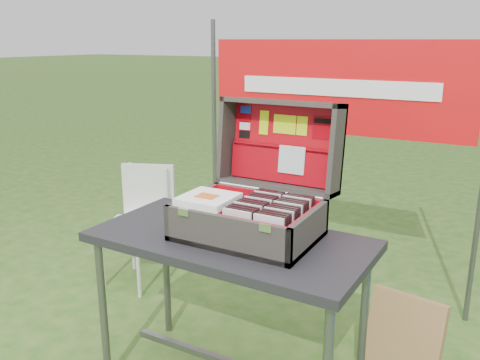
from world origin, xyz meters
The scene contains 87 objects.
table centered at (-0.05, -0.06, 0.38)m, with size 1.20×0.60×0.75m, color #262629, non-canonical shape.
table_top centered at (-0.05, -0.06, 0.73)m, with size 1.20×0.60×0.04m, color #262629.
table_leg_fl centered at (-0.59, -0.30, 0.36)m, with size 0.04×0.04×0.71m, color #59595B.
table_leg_bl centered at (-0.59, 0.18, 0.36)m, with size 0.04×0.04×0.71m, color #59595B.
table_leg_br centered at (0.49, 0.18, 0.36)m, with size 0.04×0.04×0.71m, color #59595B.
suitcase centered at (0.02, 0.03, 1.03)m, with size 0.58×0.57×0.55m, color #48423D, non-canonical shape.
suitcase_base_bottom centered at (0.02, -0.03, 0.76)m, with size 0.58×0.41×0.02m, color #48423D.
suitcase_base_wall_front centered at (0.02, -0.22, 0.83)m, with size 0.58×0.02×0.15m, color #48423D.
suitcase_base_wall_back centered at (0.02, 0.17, 0.83)m, with size 0.58×0.02×0.15m, color #48423D.
suitcase_base_wall_left centered at (-0.26, -0.03, 0.83)m, with size 0.02×0.41×0.15m, color #48423D.
suitcase_base_wall_right centered at (0.29, -0.03, 0.83)m, with size 0.02×0.41×0.15m, color #48423D.
suitcase_liner_floor centered at (0.02, -0.03, 0.78)m, with size 0.53×0.37×0.01m, color red.
suitcase_latch_left centered at (-0.17, -0.24, 0.90)m, with size 0.05×0.01×0.03m, color silver.
suitcase_latch_right centered at (0.20, -0.24, 0.90)m, with size 0.05×0.01×0.03m, color silver.
suitcase_hinge centered at (0.02, 0.18, 0.91)m, with size 0.02×0.02×0.52m, color silver.
suitcase_lid_back centered at (0.02, 0.34, 1.09)m, with size 0.58×0.41×0.02m, color #48423D.
suitcase_lid_rim_far centered at (0.02, 0.30, 1.30)m, with size 0.58×0.02×0.15m, color #48423D.
suitcase_lid_rim_near centered at (0.02, 0.25, 0.91)m, with size 0.58×0.02×0.15m, color #48423D.
suitcase_lid_rim_left centered at (-0.26, 0.28, 1.10)m, with size 0.02×0.41×0.15m, color #48423D.
suitcase_lid_rim_right centered at (0.29, 0.28, 1.10)m, with size 0.02×0.41×0.15m, color #48423D.
suitcase_lid_liner centered at (0.02, 0.33, 1.10)m, with size 0.53×0.36×0.01m, color red.
suitcase_liner_wall_front centered at (0.02, -0.21, 0.84)m, with size 0.53×0.01×0.13m, color red.
suitcase_liner_wall_back centered at (0.02, 0.15, 0.84)m, with size 0.53×0.01×0.13m, color red.
suitcase_liner_wall_left centered at (-0.25, -0.03, 0.84)m, with size 0.01×0.37×0.13m, color red.
suitcase_liner_wall_right centered at (0.28, -0.03, 0.84)m, with size 0.01×0.37×0.13m, color red.
suitcase_lid_pocket centered at (0.02, 0.30, 1.00)m, with size 0.51×0.16×0.03m, color #A0040F.
suitcase_pocket_edge centered at (0.02, 0.30, 1.09)m, with size 0.50×0.02×0.02m, color #A0040F.
suitcase_pocket_cd centered at (0.08, 0.28, 1.04)m, with size 0.13×0.13×0.01m, color silver.
lid_sticker_cc_a centered at (-0.19, 0.34, 1.24)m, with size 0.06×0.04×0.00m, color #1933B2.
lid_sticker_cc_b centered at (-0.19, 0.34, 1.20)m, with size 0.06×0.04×0.00m, color #A3000A.
lid_sticker_cc_c centered at (-0.19, 0.33, 1.17)m, with size 0.06×0.04×0.00m, color white.
lid_sticker_cc_d centered at (-0.19, 0.33, 1.13)m, with size 0.06×0.04×0.00m, color black.
lid_card_neon_tall centered at (-0.09, 0.33, 1.19)m, with size 0.05×0.11×0.00m, color #C9EB11.
lid_card_neon_main centered at (0.02, 0.33, 1.19)m, with size 0.11×0.09×0.00m, color #C9EB11.
lid_card_neon_small centered at (0.10, 0.33, 1.19)m, with size 0.05×0.09×0.00m, color #C9EB11.
lid_sticker_band centered at (0.21, 0.33, 1.19)m, with size 0.10×0.10×0.00m, color #A3000A.
lid_sticker_band_bar centered at (0.21, 0.34, 1.22)m, with size 0.09×0.02×0.00m, color black.
cd_left_0 centered at (0.05, -0.19, 0.85)m, with size 0.13×0.01×0.15m, color silver.
cd_left_1 centered at (0.05, -0.17, 0.85)m, with size 0.13×0.01×0.15m, color black.
cd_left_2 centered at (0.05, -0.14, 0.85)m, with size 0.13×0.01×0.15m, color black.
cd_left_3 centered at (0.05, -0.12, 0.85)m, with size 0.13×0.01×0.15m, color black.
cd_left_4 centered at (0.05, -0.10, 0.85)m, with size 0.13×0.01×0.15m, color silver.
cd_left_5 centered at (0.05, -0.07, 0.85)m, with size 0.13×0.01×0.15m, color black.
cd_left_6 centered at (0.05, -0.05, 0.85)m, with size 0.13×0.01×0.15m, color black.
cd_left_7 centered at (0.05, -0.03, 0.85)m, with size 0.13×0.01×0.15m, color black.
cd_left_8 centered at (0.05, -0.01, 0.85)m, with size 0.13×0.01×0.15m, color silver.
cd_left_9 centered at (0.05, 0.02, 0.85)m, with size 0.13×0.01×0.15m, color black.
cd_left_10 centered at (0.05, 0.04, 0.85)m, with size 0.13×0.01×0.15m, color black.
cd_left_11 centered at (0.05, 0.06, 0.85)m, with size 0.13×0.01×0.15m, color black.
cd_left_12 centered at (0.05, 0.08, 0.85)m, with size 0.13×0.01×0.15m, color silver.
cd_left_13 centered at (0.05, 0.11, 0.85)m, with size 0.13×0.01×0.15m, color black.
cd_left_14 centered at (0.05, 0.13, 0.85)m, with size 0.13×0.01×0.15m, color black.
cd_right_0 centered at (0.19, -0.19, 0.85)m, with size 0.13×0.01×0.15m, color silver.
cd_right_1 centered at (0.19, -0.17, 0.85)m, with size 0.13×0.01×0.15m, color black.
cd_right_2 centered at (0.19, -0.14, 0.85)m, with size 0.13×0.01×0.15m, color black.
cd_right_3 centered at (0.19, -0.12, 0.85)m, with size 0.13×0.01×0.15m, color black.
cd_right_4 centered at (0.19, -0.10, 0.85)m, with size 0.13×0.01×0.15m, color silver.
cd_right_5 centered at (0.19, -0.07, 0.85)m, with size 0.13×0.01×0.15m, color black.
cd_right_6 centered at (0.19, -0.05, 0.85)m, with size 0.13×0.01×0.15m, color black.
cd_right_7 centered at (0.19, -0.03, 0.85)m, with size 0.13×0.01×0.15m, color black.
cd_right_8 centered at (0.19, -0.01, 0.85)m, with size 0.13×0.01×0.15m, color silver.
cd_right_9 centered at (0.19, 0.02, 0.85)m, with size 0.13×0.01×0.15m, color black.
cd_right_10 centered at (0.19, 0.04, 0.85)m, with size 0.13×0.01×0.15m, color black.
cd_right_11 centered at (0.19, 0.06, 0.85)m, with size 0.13×0.01×0.15m, color black.
cd_right_12 centered at (0.19, 0.08, 0.85)m, with size 0.13×0.01×0.15m, color silver.
cd_right_13 centered at (0.19, 0.11, 0.85)m, with size 0.13×0.01×0.15m, color black.
cd_right_14 centered at (0.19, 0.13, 0.85)m, with size 0.13×0.01×0.15m, color black.
songbook_0 centered at (-0.13, -0.11, 0.91)m, with size 0.22×0.22×0.01m, color white.
songbook_1 centered at (-0.13, -0.11, 0.91)m, with size 0.22×0.22×0.01m, color white.
songbook_2 centered at (-0.13, -0.11, 0.92)m, with size 0.22×0.22×0.01m, color white.
songbook_3 centered at (-0.13, -0.11, 0.92)m, with size 0.22×0.22×0.01m, color white.
songbook_4 centered at (-0.13, -0.11, 0.93)m, with size 0.22×0.22×0.01m, color white.
songbook_5 centered at (-0.13, -0.11, 0.93)m, with size 0.22×0.22×0.01m, color white.
songbook_graphic centered at (-0.13, -0.12, 0.94)m, with size 0.09×0.07×0.00m, color #D85919.
chair centered at (-1.13, 0.55, 0.39)m, with size 0.35×0.39×0.78m, color silver, non-canonical shape.
chair_seat centered at (-1.13, 0.55, 0.40)m, with size 0.35×0.35×0.03m, color silver.
chair_backrest centered at (-1.13, 0.71, 0.59)m, with size 0.35×0.03×0.37m, color silver.
chair_leg_fl centered at (-1.28, 0.40, 0.20)m, with size 0.02×0.02×0.40m, color silver.
chair_leg_fr centered at (-0.98, 0.40, 0.20)m, with size 0.02×0.02×0.40m, color silver.
chair_leg_bl centered at (-1.28, 0.70, 0.20)m, with size 0.02×0.02×0.40m, color silver.
chair_leg_br centered at (-0.98, 0.70, 0.20)m, with size 0.02×0.02×0.40m, color silver.
chair_upright_left centered at (-1.28, 0.71, 0.58)m, with size 0.02×0.02×0.37m, color silver.
chair_upright_right centered at (-0.98, 0.71, 0.58)m, with size 0.02×0.02×0.37m, color silver.
cardboard_box centered at (0.62, 0.47, 0.19)m, with size 0.36×0.06×0.38m, color olive.
banner_post_left centered at (-0.85, 1.10, 0.85)m, with size 0.03×0.03×1.70m, color #59595B.
banner centered at (0.00, 1.09, 1.30)m, with size 1.60×0.01×0.55m, color red.
banner_text centered at (0.00, 1.08, 1.30)m, with size 1.20×0.00×0.10m, color white.
Camera 1 is at (0.98, -1.83, 1.58)m, focal length 38.00 mm.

